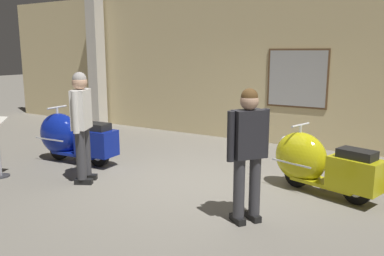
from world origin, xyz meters
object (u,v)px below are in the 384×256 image
object	(u,v)px
scooter_1	(316,163)
visitor_0	(82,120)
visitor_1	(248,147)
scooter_0	(71,137)

from	to	relation	value
scooter_1	visitor_0	bearing A→B (deg)	40.56
scooter_1	visitor_0	size ratio (longest dim) A/B	0.96
scooter_1	visitor_1	distance (m)	1.67
visitor_0	visitor_1	distance (m)	2.88
scooter_0	visitor_1	size ratio (longest dim) A/B	1.05
scooter_0	scooter_1	distance (m)	4.52
scooter_0	scooter_1	bearing A→B (deg)	-173.96
scooter_0	visitor_1	distance (m)	4.10
visitor_0	visitor_1	size ratio (longest dim) A/B	1.07
scooter_0	visitor_1	bearing A→B (deg)	165.54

